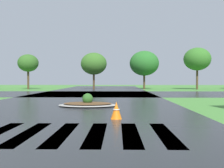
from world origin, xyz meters
TOP-DOWN VIEW (x-y plane):
  - asphalt_roadway at (0.00, 10.00)m, footprint 11.48×80.00m
  - asphalt_cross_road at (0.00, 22.41)m, footprint 90.00×10.33m
  - crosswalk_stripes at (0.00, 3.79)m, footprint 7.65×3.19m
  - median_island at (0.77, 10.81)m, footprint 3.09×2.12m
  - traffic_cone at (2.31, 6.35)m, footprint 0.40×0.40m
  - background_treeline at (5.85, 33.48)m, footprint 40.46×5.34m

SIDE VIEW (x-z plane):
  - asphalt_roadway at x=0.00m, z-range 0.00..0.01m
  - asphalt_cross_road at x=0.00m, z-range 0.00..0.01m
  - crosswalk_stripes at x=0.00m, z-range 0.00..0.01m
  - median_island at x=0.77m, z-range -0.21..0.47m
  - traffic_cone at x=2.31m, z-range -0.01..0.62m
  - background_treeline at x=5.85m, z-range 0.86..6.55m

